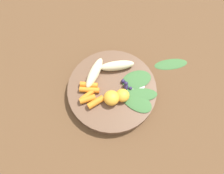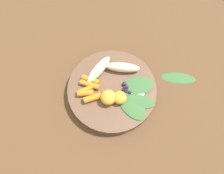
# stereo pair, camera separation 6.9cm
# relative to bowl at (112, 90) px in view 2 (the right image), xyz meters

# --- Properties ---
(ground_plane) EXTENTS (2.40, 2.40, 0.00)m
(ground_plane) POSITION_rel_bowl_xyz_m (0.00, 0.00, -0.02)
(ground_plane) COLOR brown
(bowl) EXTENTS (0.28, 0.28, 0.03)m
(bowl) POSITION_rel_bowl_xyz_m (0.00, 0.00, 0.00)
(bowl) COLOR brown
(bowl) RESTS_ON ground_plane
(banana_peeled_left) EXTENTS (0.12, 0.07, 0.03)m
(banana_peeled_left) POSITION_rel_bowl_xyz_m (-0.04, -0.06, 0.03)
(banana_peeled_left) COLOR beige
(banana_peeled_left) RESTS_ON bowl
(banana_peeled_right) EXTENTS (0.05, 0.12, 0.03)m
(banana_peeled_right) POSITION_rel_bowl_xyz_m (-0.07, 0.01, 0.03)
(banana_peeled_right) COLOR beige
(banana_peeled_right) RESTS_ON bowl
(orange_segment_near) EXTENTS (0.04, 0.04, 0.03)m
(orange_segment_near) POSITION_rel_bowl_xyz_m (0.03, 0.03, 0.03)
(orange_segment_near) COLOR #F4A833
(orange_segment_near) RESTS_ON bowl
(orange_segment_far) EXTENTS (0.05, 0.05, 0.04)m
(orange_segment_far) POSITION_rel_bowl_xyz_m (0.04, -0.00, 0.03)
(orange_segment_far) COLOR #F4A833
(orange_segment_far) RESTS_ON bowl
(carrot_front) EXTENTS (0.02, 0.06, 0.02)m
(carrot_front) POSITION_rel_bowl_xyz_m (-0.01, -0.07, 0.02)
(carrot_front) COLOR orange
(carrot_front) RESTS_ON bowl
(carrot_mid_left) EXTENTS (0.02, 0.06, 0.02)m
(carrot_mid_left) POSITION_rel_bowl_xyz_m (0.01, -0.07, 0.02)
(carrot_mid_left) COLOR orange
(carrot_mid_left) RESTS_ON bowl
(carrot_mid_right) EXTENTS (0.04, 0.04, 0.01)m
(carrot_mid_right) POSITION_rel_bowl_xyz_m (0.03, -0.08, 0.02)
(carrot_mid_right) COLOR orange
(carrot_mid_right) RESTS_ON bowl
(carrot_rear) EXTENTS (0.04, 0.05, 0.02)m
(carrot_rear) POSITION_rel_bowl_xyz_m (0.04, -0.07, 0.02)
(carrot_rear) COLOR orange
(carrot_rear) RESTS_ON bowl
(carrot_small) EXTENTS (0.05, 0.05, 0.02)m
(carrot_small) POSITION_rel_bowl_xyz_m (0.05, -0.05, 0.03)
(carrot_small) COLOR orange
(carrot_small) RESTS_ON bowl
(blueberry_pile) EXTENTS (0.05, 0.04, 0.02)m
(blueberry_pile) POSITION_rel_bowl_xyz_m (-0.01, 0.04, 0.02)
(blueberry_pile) COLOR #2D234C
(blueberry_pile) RESTS_ON bowl
(coconut_shred_patch) EXTENTS (0.05, 0.05, 0.00)m
(coconut_shred_patch) POSITION_rel_bowl_xyz_m (-0.01, 0.08, 0.02)
(coconut_shred_patch) COLOR white
(coconut_shred_patch) RESTS_ON bowl
(kale_leaf_left) EXTENTS (0.11, 0.12, 0.01)m
(kale_leaf_left) POSITION_rel_bowl_xyz_m (0.04, 0.08, 0.02)
(kale_leaf_left) COLOR #3D7038
(kale_leaf_left) RESTS_ON bowl
(kale_leaf_right) EXTENTS (0.05, 0.11, 0.01)m
(kale_leaf_right) POSITION_rel_bowl_xyz_m (0.02, 0.09, 0.02)
(kale_leaf_right) COLOR #3D7038
(kale_leaf_right) RESTS_ON bowl
(kale_leaf_rear) EXTENTS (0.09, 0.11, 0.01)m
(kale_leaf_rear) POSITION_rel_bowl_xyz_m (-0.03, 0.08, 0.02)
(kale_leaf_rear) COLOR #3D7038
(kale_leaf_rear) RESTS_ON bowl
(kale_leaf_stray) EXTENTS (0.06, 0.12, 0.01)m
(kale_leaf_stray) POSITION_rel_bowl_xyz_m (-0.11, 0.20, -0.01)
(kale_leaf_stray) COLOR #3D7038
(kale_leaf_stray) RESTS_ON ground_plane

